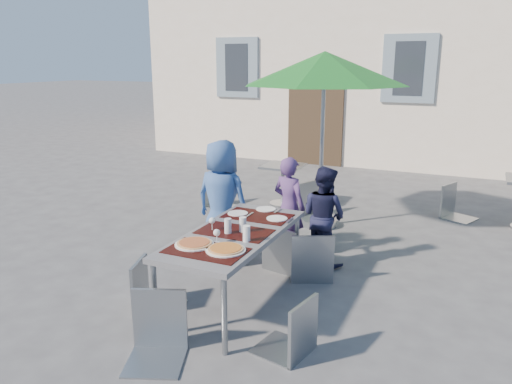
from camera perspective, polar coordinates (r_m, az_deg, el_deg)
The scene contains 20 objects.
ground at distance 4.54m, azimuth 1.35°, elevation -16.56°, with size 90.00×90.00×0.00m, color #48484A.
dining_table at distance 4.89m, azimuth -2.48°, elevation -5.16°, with size 0.80×1.85×0.76m.
pizza_near_left at distance 4.54m, azimuth -7.06°, elevation -5.86°, with size 0.35×0.35×0.03m.
pizza_near_right at distance 4.39m, azimuth -3.49°, elevation -6.53°, with size 0.35×0.35×0.03m.
glassware at distance 4.74m, azimuth -2.53°, elevation -4.11°, with size 0.51×0.43×0.15m.
place_settings at distance 5.40m, azimuth 0.51°, elevation -2.47°, with size 0.72×0.49×0.01m.
child_0 at distance 6.11m, azimuth -3.91°, elevation -0.78°, with size 0.71×0.46×1.45m, color #385C9B.
child_1 at distance 6.14m, azimuth 3.81°, elevation -1.70°, with size 0.45×0.30×1.25m, color #553770.
child_2 at distance 5.93m, azimuth 7.74°, elevation -2.70°, with size 0.58×0.33×1.19m, color #181936.
chair_0 at distance 5.92m, azimuth -3.67°, elevation -3.74°, with size 0.39×0.40×0.84m.
chair_1 at distance 5.68m, azimuth 3.25°, elevation -3.34°, with size 0.53×0.53×1.01m.
chair_2 at distance 5.46m, azimuth 6.48°, elevation -3.96°, with size 0.61×0.61×1.04m.
chair_3 at distance 4.90m, azimuth -12.24°, elevation -7.15°, with size 0.54×0.53×0.96m.
chair_4 at distance 4.10m, azimuth 4.30°, elevation -11.38°, with size 0.50×0.50×0.95m.
chair_5 at distance 4.13m, azimuth -11.50°, elevation -10.66°, with size 0.59×0.60×1.03m.
patio_umbrella at distance 7.06m, azimuth 7.83°, elevation 13.63°, with size 2.30×2.30×2.49m.
cafe_table_0 at distance 8.34m, azimuth 3.08°, elevation 1.49°, with size 0.64×0.64×0.69m.
bg_chair_l_0 at distance 8.26m, azimuth -4.45°, elevation 2.20°, with size 0.53×0.52×0.97m.
bg_chair_r_0 at distance 7.85m, azimuth 5.48°, elevation 1.80°, with size 0.60×0.60×1.03m.
bg_chair_l_1 at distance 8.21m, azimuth 21.95°, elevation 1.17°, with size 0.58×0.58×0.99m.
Camera 1 is at (1.51, -3.57, 2.36)m, focal length 35.00 mm.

